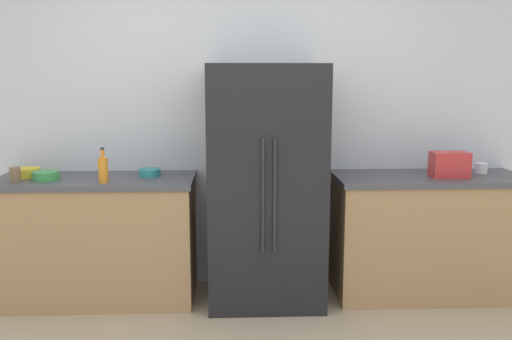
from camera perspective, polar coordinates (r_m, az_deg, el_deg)
name	(u,v)px	position (r m, az deg, el deg)	size (l,w,h in m)	color
kitchen_back_panel	(240,117)	(4.38, -1.66, 5.59)	(4.67, 0.10, 2.72)	silver
counter_left	(97,239)	(4.31, -16.28, -6.93)	(1.47, 0.64, 0.94)	tan
counter_right	(427,235)	(4.44, 17.46, -6.49)	(1.44, 0.64, 0.94)	tan
refrigerator	(266,185)	(4.04, 1.02, -1.60)	(0.84, 0.72, 1.76)	black
toaster	(449,165)	(4.29, 19.58, 0.53)	(0.27, 0.16, 0.19)	red
bottle_a	(103,169)	(3.99, -15.70, 0.07)	(0.07, 0.07, 0.25)	orange
cup_a	(15,174)	(4.24, -23.89, -0.43)	(0.08, 0.08, 0.11)	brown
cup_b	(481,168)	(4.58, 22.48, 0.19)	(0.09, 0.09, 0.08)	white
cup_c	(456,167)	(4.50, 20.18, 0.29)	(0.08, 0.08, 0.10)	blue
bowl_a	(27,173)	(4.41, -22.82, -0.25)	(0.19, 0.19, 0.07)	yellow
bowl_b	(46,176)	(4.24, -21.11, -0.55)	(0.19, 0.19, 0.06)	green
bowl_c	(150,173)	(4.18, -11.05, -0.26)	(0.17, 0.17, 0.05)	teal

